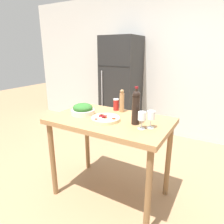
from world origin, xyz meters
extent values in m
plane|color=#9E7A56|center=(0.00, 0.00, 0.00)|extent=(14.00, 14.00, 0.00)
cube|color=silver|center=(0.00, 2.07, 1.30)|extent=(6.40, 0.06, 2.60)
cube|color=black|center=(-0.77, 1.72, 0.91)|extent=(0.65, 0.61, 1.83)
cube|color=black|center=(-0.77, 1.41, 1.32)|extent=(0.63, 0.01, 0.01)
cylinder|color=#B2B2B7|center=(-1.00, 1.39, 0.82)|extent=(0.02, 0.02, 0.82)
cube|color=#A87A4C|center=(0.00, 0.00, 0.89)|extent=(1.22, 0.74, 0.05)
cylinder|color=olive|center=(-0.55, -0.31, 0.43)|extent=(0.06, 0.06, 0.87)
cylinder|color=olive|center=(0.55, -0.31, 0.43)|extent=(0.06, 0.06, 0.87)
cylinder|color=olive|center=(-0.55, 0.31, 0.43)|extent=(0.06, 0.06, 0.87)
cylinder|color=olive|center=(0.55, 0.31, 0.43)|extent=(0.06, 0.06, 0.87)
cylinder|color=black|center=(0.28, -0.01, 1.05)|extent=(0.07, 0.07, 0.26)
sphere|color=black|center=(0.28, -0.01, 1.20)|extent=(0.07, 0.07, 0.07)
cylinder|color=black|center=(0.28, -0.01, 1.23)|extent=(0.03, 0.03, 0.06)
cylinder|color=maroon|center=(0.28, -0.01, 1.26)|extent=(0.03, 0.03, 0.02)
cylinder|color=silver|center=(0.38, -0.10, 0.92)|extent=(0.07, 0.07, 0.00)
cylinder|color=silver|center=(0.38, -0.10, 0.96)|extent=(0.01, 0.01, 0.08)
cylinder|color=white|center=(0.38, -0.10, 1.04)|extent=(0.07, 0.07, 0.07)
cylinder|color=maroon|center=(0.38, -0.10, 1.01)|extent=(0.06, 0.06, 0.01)
cylinder|color=silver|center=(0.44, -0.04, 0.92)|extent=(0.07, 0.07, 0.00)
cylinder|color=silver|center=(0.44, -0.04, 0.96)|extent=(0.01, 0.01, 0.08)
cylinder|color=white|center=(0.44, -0.04, 1.04)|extent=(0.07, 0.07, 0.07)
cylinder|color=#AD7F51|center=(-0.01, 0.27, 1.02)|extent=(0.05, 0.05, 0.22)
sphere|color=#936C45|center=(-0.01, 0.27, 1.15)|extent=(0.04, 0.04, 0.04)
cylinder|color=silver|center=(-0.33, -0.02, 0.94)|extent=(0.25, 0.25, 0.05)
ellipsoid|color=#2D6628|center=(-0.33, -0.02, 0.99)|extent=(0.22, 0.22, 0.09)
cylinder|color=beige|center=(-0.01, -0.07, 0.93)|extent=(0.29, 0.29, 0.02)
torus|color=beige|center=(-0.01, -0.07, 0.94)|extent=(0.29, 0.29, 0.02)
cylinder|color=red|center=(-0.03, -0.07, 0.94)|extent=(0.03, 0.03, 0.01)
cylinder|color=#B51521|center=(-0.03, -0.07, 0.94)|extent=(0.04, 0.04, 0.01)
cylinder|color=red|center=(-0.09, -0.03, 0.94)|extent=(0.04, 0.04, 0.01)
cylinder|color=#AB2512|center=(0.07, -0.06, 0.94)|extent=(0.04, 0.04, 0.01)
cylinder|color=#B62927|center=(-0.08, -0.02, 0.94)|extent=(0.04, 0.04, 0.01)
cylinder|color=#AC2423|center=(-0.04, -0.02, 0.94)|extent=(0.04, 0.04, 0.01)
cylinder|color=#AD2512|center=(-0.01, -0.07, 0.94)|extent=(0.04, 0.04, 0.01)
cylinder|color=red|center=(-0.08, -0.06, 0.94)|extent=(0.04, 0.04, 0.01)
cylinder|color=#B0241E|center=(-0.07, -0.15, 0.94)|extent=(0.03, 0.03, 0.01)
cylinder|color=red|center=(-0.04, -0.06, 0.94)|extent=(0.04, 0.04, 0.01)
cylinder|color=#B2231E|center=(-0.09, 0.29, 0.98)|extent=(0.06, 0.06, 0.12)
cylinder|color=white|center=(-0.09, 0.29, 1.04)|extent=(0.06, 0.06, 0.01)
camera|label=1|loc=(0.98, -1.66, 1.58)|focal=32.00mm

